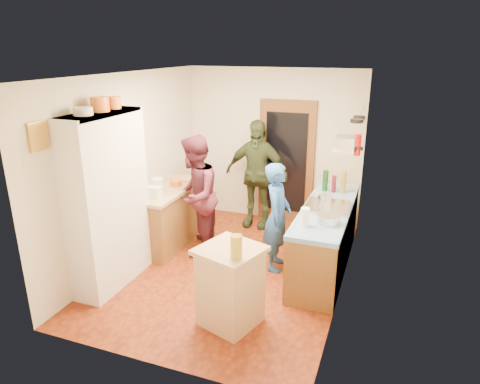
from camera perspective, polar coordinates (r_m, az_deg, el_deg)
The scene contains 44 objects.
floor at distance 6.02m, azimuth -1.31°, elevation -10.27°, with size 3.00×4.00×0.02m, color maroon.
ceiling at distance 5.26m, azimuth -1.53°, elevation 15.50°, with size 3.00×4.00×0.02m, color silver.
wall_back at distance 7.34m, azimuth 4.44°, elevation 6.08°, with size 3.00×0.02×2.60m, color beige.
wall_front at distance 3.83m, azimuth -12.67°, elevation -6.66°, with size 3.00×0.02×2.60m, color beige.
wall_left at distance 6.20m, azimuth -14.51°, elevation 3.12°, with size 0.02×4.00×2.60m, color beige.
wall_right at distance 5.16m, azimuth 14.37°, elevation -0.04°, with size 0.02×4.00×2.60m, color beige.
door_frame at distance 7.30m, azimuth 6.19°, elevation 3.93°, with size 0.95×0.06×2.10m, color brown.
door_glass at distance 7.27m, azimuth 6.12°, elevation 3.87°, with size 0.70×0.02×1.70m, color black.
hutch_body at distance 5.53m, azimuth -17.19°, elevation -1.23°, with size 0.40×1.20×2.20m, color silver.
hutch_top_shelf at distance 5.27m, azimuth -18.33°, elevation 9.87°, with size 0.40×1.14×0.04m, color silver.
plate_stack at distance 5.06m, azimuth -20.20°, elevation 10.07°, with size 0.21×0.21×0.09m, color white.
orange_pot_a at distance 5.28m, azimuth -18.19°, elevation 11.06°, with size 0.21×0.21×0.17m, color orange.
orange_pot_b at distance 5.49m, azimuth -16.47°, elevation 11.37°, with size 0.16×0.16×0.15m, color orange.
left_counter_base at distance 6.68m, azimuth -9.53°, elevation -3.34°, with size 0.60×1.40×0.85m, color brown.
left_counter_top at distance 6.52m, azimuth -9.74°, elevation 0.32°, with size 0.64×1.44×0.05m, color tan.
toaster at distance 6.11m, azimuth -11.43°, elevation -0.04°, with size 0.21×0.14×0.16m, color white.
kettle at distance 6.35m, azimuth -11.03°, elevation 0.94°, with size 0.18×0.18×0.20m, color white.
orange_bowl at distance 6.58m, azimuth -8.54°, elevation 1.18°, with size 0.18×0.18×0.08m, color orange.
chopping_board at distance 6.89m, azimuth -7.69°, elevation 1.77°, with size 0.30×0.22×0.03m, color tan.
right_counter_base at distance 5.98m, azimuth 11.30°, elevation -6.23°, with size 0.60×2.20×0.84m, color brown.
right_counter_top at distance 5.80m, azimuth 11.58°, elevation -2.21°, with size 0.62×2.22×0.06m, color #0E55B7.
hob at distance 5.74m, azimuth 11.53°, elevation -1.91°, with size 0.55×0.58×0.04m, color silver.
pot_on_hob at distance 5.78m, azimuth 11.19°, elevation -0.93°, with size 0.18×0.18×0.12m, color silver.
bottle_a at distance 6.37m, azimuth 11.31°, elevation 1.51°, with size 0.08×0.08×0.31m, color #143F14.
bottle_b at distance 6.34m, azimuth 12.41°, elevation 1.05°, with size 0.06×0.06×0.25m, color #591419.
bottle_c at distance 6.35m, azimuth 13.63°, elevation 1.26°, with size 0.08×0.08×0.31m, color olive.
paper_towel at distance 5.10m, azimuth 8.68°, elevation -3.31°, with size 0.10×0.10×0.22m, color white.
mixing_bowl at distance 5.25m, azimuth 11.72°, elevation -3.56°, with size 0.28×0.28×0.11m, color silver.
island_base at distance 4.76m, azimuth -1.29°, elevation -12.70°, with size 0.55×0.55×0.86m, color tan.
island_top at distance 4.53m, azimuth -1.33°, elevation -7.80°, with size 0.62×0.62×0.05m, color tan.
cutting_board at distance 4.59m, azimuth -1.42°, elevation -7.29°, with size 0.35×0.28×0.02m, color white.
oil_jar at distance 4.28m, azimuth -0.51°, elevation -7.30°, with size 0.12×0.12×0.24m, color #AD9E2D.
pan_rail at distance 6.48m, azimuth 16.08°, elevation 10.45°, with size 0.02×0.02×0.65m, color silver.
pan_hang_a at distance 6.33m, azimuth 15.28°, elevation 9.14°, with size 0.18×0.18×0.05m, color black.
pan_hang_b at distance 6.53m, azimuth 15.45°, elevation 9.23°, with size 0.16×0.16×0.05m, color black.
pan_hang_c at distance 6.73m, azimuth 15.63°, elevation 9.57°, with size 0.17×0.17×0.05m, color black.
wall_shelf at distance 5.50m, azimuth 13.81°, elevation 5.51°, with size 0.26×0.42×0.03m, color tan.
radio at distance 5.48m, azimuth 13.89°, elevation 6.42°, with size 0.22×0.30×0.15m, color silver.
ext_bracket at distance 6.76m, azimuth 15.83°, elevation 5.60°, with size 0.06×0.10×0.04m, color black.
fire_extinguisher at distance 6.75m, azimuth 15.36°, elevation 6.07°, with size 0.11×0.11×0.32m, color red.
picture_frame at distance 4.86m, azimuth -25.29°, elevation 6.76°, with size 0.03×0.25×0.30m, color gold.
person_hob at distance 5.74m, azimuth 5.24°, elevation -3.45°, with size 0.54×0.36×1.49m, color #2452A0.
person_left at distance 6.21m, azimuth -5.65°, elevation -0.39°, with size 0.85×0.67×1.76m, color #4B1C29.
person_back at distance 7.08m, azimuth 2.28°, elevation 2.37°, with size 1.07×0.44×1.82m, color #2D381E.
Camera 1 is at (1.95, -4.88, 2.92)m, focal length 32.00 mm.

